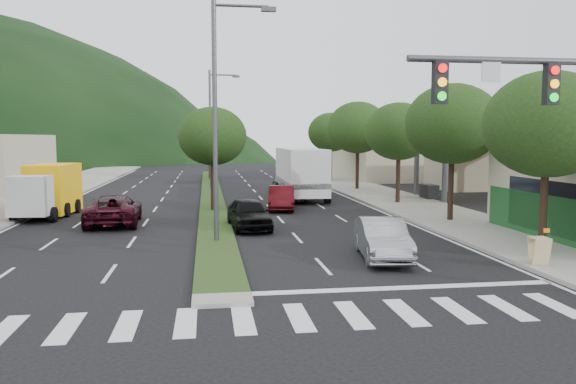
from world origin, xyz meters
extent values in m
plane|color=black|center=(0.00, 0.00, 0.00)|extent=(160.00, 160.00, 0.00)
cube|color=gray|center=(12.50, 25.00, 0.07)|extent=(5.00, 90.00, 0.15)
cube|color=gray|center=(-13.00, 25.00, 0.07)|extent=(6.00, 90.00, 0.15)
cube|color=#223C15|center=(0.00, 28.00, 0.06)|extent=(1.60, 56.00, 0.12)
cube|color=silver|center=(0.00, -2.00, 0.01)|extent=(19.00, 2.20, 0.01)
cylinder|color=#47494C|center=(7.60, -1.50, 6.30)|extent=(6.00, 0.18, 0.18)
cube|color=black|center=(8.40, -1.65, 5.70)|extent=(0.35, 0.25, 1.05)
cube|color=black|center=(5.40, -1.65, 5.70)|extent=(0.35, 0.25, 1.05)
cube|color=silver|center=(19.00, 22.00, 5.00)|extent=(12.00, 8.00, 0.50)
cube|color=yellow|center=(19.00, 22.00, 4.65)|extent=(12.20, 8.20, 0.50)
cylinder|color=#47494C|center=(15.00, 19.50, 2.30)|extent=(0.36, 0.36, 4.60)
cylinder|color=#47494C|center=(23.00, 19.50, 2.30)|extent=(0.36, 0.36, 4.60)
cylinder|color=#47494C|center=(15.00, 24.50, 2.30)|extent=(0.36, 0.36, 4.60)
cylinder|color=#47494C|center=(23.00, 24.50, 2.30)|extent=(0.36, 0.36, 4.60)
cube|color=black|center=(15.00, 22.00, 0.55)|extent=(0.80, 1.60, 1.10)
cube|color=black|center=(23.00, 22.00, 0.55)|extent=(0.80, 1.60, 1.10)
cube|color=#AFA68B|center=(19.50, 44.00, 2.60)|extent=(10.00, 16.00, 5.20)
cylinder|color=black|center=(12.00, 4.00, 1.97)|extent=(0.28, 0.28, 3.64)
ellipsoid|color=black|center=(12.00, 4.00, 4.83)|extent=(4.60, 4.60, 3.91)
cylinder|color=black|center=(12.00, 12.00, 2.05)|extent=(0.28, 0.28, 3.81)
ellipsoid|color=black|center=(12.00, 12.00, 5.05)|extent=(4.80, 4.80, 4.08)
cylinder|color=black|center=(12.00, 20.00, 1.94)|extent=(0.28, 0.28, 3.58)
ellipsoid|color=black|center=(12.00, 20.00, 4.76)|extent=(4.40, 4.40, 3.74)
cylinder|color=black|center=(12.00, 30.00, 2.11)|extent=(0.28, 0.28, 3.92)
ellipsoid|color=black|center=(12.00, 30.00, 5.19)|extent=(5.00, 5.00, 4.25)
cylinder|color=black|center=(12.00, 40.00, 2.00)|extent=(0.28, 0.28, 3.70)
ellipsoid|color=black|center=(12.00, 40.00, 4.90)|extent=(4.60, 4.60, 3.91)
cylinder|color=black|center=(0.00, 18.00, 1.80)|extent=(0.28, 0.28, 3.36)
ellipsoid|color=black|center=(0.00, 18.00, 4.44)|extent=(4.00, 4.00, 3.40)
cylinder|color=black|center=(0.00, 44.00, 2.02)|extent=(0.28, 0.28, 3.81)
ellipsoid|color=black|center=(0.00, 44.00, 5.02)|extent=(4.80, 4.80, 4.08)
cylinder|color=#47494C|center=(0.00, 8.00, 5.00)|extent=(0.20, 0.20, 10.00)
cylinder|color=#47494C|center=(1.10, 8.00, 9.60)|extent=(2.20, 0.12, 0.12)
cube|color=#47494C|center=(2.20, 8.00, 9.50)|extent=(0.60, 0.25, 0.18)
cylinder|color=#47494C|center=(0.00, 33.00, 5.00)|extent=(0.20, 0.20, 10.00)
cylinder|color=#47494C|center=(1.10, 33.00, 9.60)|extent=(2.20, 0.12, 0.12)
cube|color=#47494C|center=(2.20, 33.00, 9.50)|extent=(0.60, 0.25, 0.18)
imported|color=#A0A2A7|center=(5.86, 4.11, 0.72)|extent=(2.10, 4.56, 1.45)
imported|color=#320B15|center=(-4.99, 13.78, 0.75)|extent=(2.76, 5.50, 1.49)
imported|color=black|center=(1.60, 11.45, 0.74)|extent=(2.13, 4.46, 1.47)
imported|color=#4D4E53|center=(5.32, 23.42, 0.63)|extent=(2.14, 4.50, 1.27)
imported|color=#520D14|center=(4.11, 18.42, 0.72)|extent=(2.09, 4.52, 1.44)
imported|color=black|center=(5.78, 28.42, 0.62)|extent=(2.56, 4.66, 1.24)
cube|color=silver|center=(-9.25, 14.79, 1.41)|extent=(2.06, 1.59, 2.03)
cube|color=yellow|center=(-8.93, 18.04, 1.50)|extent=(2.39, 3.88, 2.73)
cube|color=black|center=(-9.00, 17.33, 0.40)|extent=(2.26, 5.26, 0.26)
cylinder|color=black|center=(-8.21, 15.06, 0.40)|extent=(0.34, 0.82, 0.79)
cylinder|color=black|center=(-10.23, 15.26, 0.40)|extent=(0.34, 0.82, 0.79)
cylinder|color=black|center=(-8.02, 16.97, 0.40)|extent=(0.34, 0.82, 0.79)
cylinder|color=black|center=(-10.03, 17.17, 0.40)|extent=(0.34, 0.82, 0.79)
cylinder|color=black|center=(-7.84, 18.71, 0.40)|extent=(0.34, 0.82, 0.79)
cylinder|color=black|center=(-9.86, 18.91, 0.40)|extent=(0.34, 0.82, 0.79)
cube|color=silver|center=(6.30, 24.45, 2.02)|extent=(2.78, 9.38, 3.11)
cube|color=slate|center=(6.30, 24.45, 1.24)|extent=(2.84, 9.38, 0.36)
cylinder|color=black|center=(5.08, 28.21, 0.47)|extent=(0.38, 0.94, 0.93)
cylinder|color=black|center=(7.67, 28.16, 0.47)|extent=(0.38, 0.94, 0.93)
cylinder|color=black|center=(5.06, 27.09, 0.47)|extent=(0.38, 0.94, 0.93)
cylinder|color=black|center=(7.65, 27.04, 0.47)|extent=(0.38, 0.94, 0.93)
cylinder|color=black|center=(4.94, 21.12, 0.47)|extent=(0.38, 0.94, 0.93)
cylinder|color=black|center=(7.53, 21.07, 0.47)|extent=(0.38, 0.94, 0.93)
cube|color=tan|center=(10.48, 1.62, 0.61)|extent=(0.57, 0.29, 0.91)
cube|color=tan|center=(10.52, 2.02, 0.61)|extent=(0.57, 0.29, 0.91)
cube|color=tan|center=(10.50, 1.82, 1.04)|extent=(0.60, 0.50, 0.04)
cube|color=orange|center=(10.58, 1.59, 1.33)|extent=(0.20, 0.04, 0.15)
camera|label=1|loc=(-0.37, -15.07, 4.33)|focal=35.00mm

